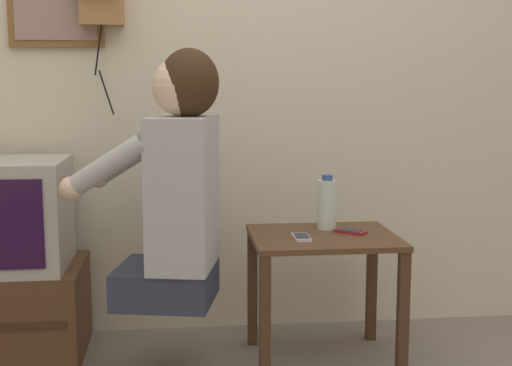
# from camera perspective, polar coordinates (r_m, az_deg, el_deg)

# --- Properties ---
(wall_back) EXTENTS (6.80, 0.05, 2.55)m
(wall_back) POSITION_cam_1_polar(r_m,az_deg,el_deg) (3.20, -4.91, 10.80)
(wall_back) COLOR beige
(wall_back) RESTS_ON ground_plane
(side_table) EXTENTS (0.57, 0.49, 0.52)m
(side_table) POSITION_cam_1_polar(r_m,az_deg,el_deg) (2.87, 5.41, -6.11)
(side_table) COLOR #51331E
(side_table) RESTS_ON ground_plane
(person) EXTENTS (0.60, 0.47, 0.96)m
(person) POSITION_cam_1_polar(r_m,az_deg,el_deg) (2.68, -6.36, 0.11)
(person) COLOR #2D3347
(person) RESTS_ON ground_plane
(tv_stand) EXTENTS (0.67, 0.49, 0.38)m
(tv_stand) POSITION_cam_1_polar(r_m,az_deg,el_deg) (3.13, -19.75, -9.68)
(tv_stand) COLOR #51331E
(tv_stand) RESTS_ON ground_plane
(cell_phone_held) EXTENTS (0.06, 0.12, 0.01)m
(cell_phone_held) POSITION_cam_1_polar(r_m,az_deg,el_deg) (2.76, 3.66, -4.35)
(cell_phone_held) COLOR silver
(cell_phone_held) RESTS_ON side_table
(cell_phone_spare) EXTENTS (0.13, 0.13, 0.01)m
(cell_phone_spare) POSITION_cam_1_polar(r_m,az_deg,el_deg) (2.89, 7.57, -3.85)
(cell_phone_spare) COLOR maroon
(cell_phone_spare) RESTS_ON side_table
(water_bottle) EXTENTS (0.08, 0.08, 0.22)m
(water_bottle) POSITION_cam_1_polar(r_m,az_deg,el_deg) (2.93, 5.69, -1.67)
(water_bottle) COLOR silver
(water_bottle) RESTS_ON side_table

